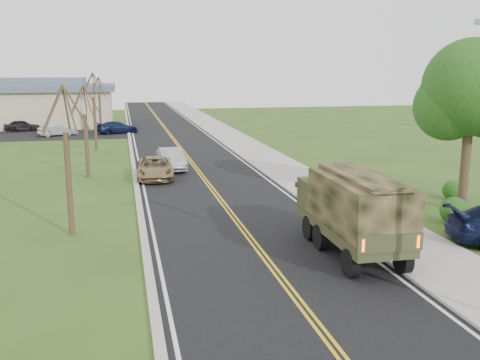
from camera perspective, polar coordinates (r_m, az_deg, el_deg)
name	(u,v)px	position (r m, az deg, el deg)	size (l,w,h in m)	color
ground	(321,331)	(14.56, 8.59, -15.61)	(160.00, 160.00, 0.00)	#284A18
road	(173,139)	(52.67, -7.15, 4.40)	(8.00, 120.00, 0.01)	black
curb_right	(215,137)	(53.20, -2.68, 4.61)	(0.30, 120.00, 0.12)	#9E998E
sidewalk_right	(232,137)	(53.52, -0.83, 4.65)	(3.20, 120.00, 0.10)	#9E998E
curb_left	(130,139)	(52.44, -11.68, 4.26)	(0.30, 120.00, 0.10)	#9E998E
leafy_tree	(471,95)	(27.14, 23.44, 8.34)	(4.83, 4.50, 8.10)	#38281C
bare_tree_a	(68,172)	(22.50, -17.86, 0.85)	(1.93, 2.26, 6.08)	#38281C
bare_tree_b	(86,138)	(34.35, -16.08, 4.29)	(1.83, 2.14, 5.73)	#38281C
bare_tree_c	(95,117)	(46.24, -15.24, 6.52)	(2.04, 2.39, 6.42)	#38281C
bare_tree_d	(100,109)	(58.21, -14.72, 7.32)	(1.88, 2.20, 5.91)	#38281C
commercial_building	(25,103)	(69.02, -21.96, 7.61)	(25.50, 21.50, 5.65)	tan
military_truck	(353,207)	(19.70, 11.95, -2.86)	(2.25, 6.25, 3.10)	black
suv_champagne	(155,168)	(33.48, -9.05, 1.28)	(2.18, 4.74, 1.32)	#927A52
sedan_silver	(171,159)	(36.32, -7.34, 2.23)	(1.51, 4.32, 1.42)	#A3A3A8
lot_car_dark	(23,125)	(63.22, -22.18, 5.41)	(1.48, 3.69, 1.26)	black
lot_car_silver	(57,130)	(57.44, -18.98, 5.05)	(1.26, 3.62, 1.19)	#B3B3B8
lot_car_navy	(117,127)	(58.05, -12.97, 5.49)	(1.78, 4.39, 1.27)	#0E1636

